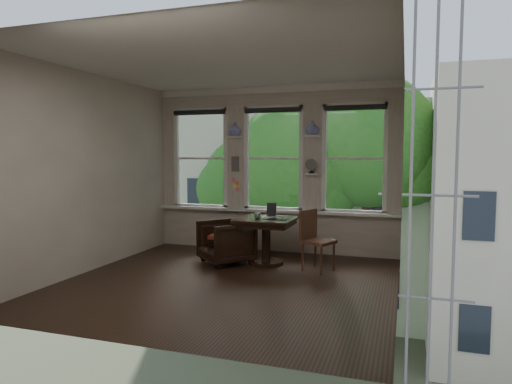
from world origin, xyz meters
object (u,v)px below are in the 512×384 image
(armchair_left, at_px, (226,242))
(laptop, at_px, (275,219))
(side_chair_right, at_px, (318,241))
(table, at_px, (266,241))
(mug, at_px, (258,216))

(armchair_left, bearing_deg, laptop, 45.70)
(laptop, bearing_deg, side_chair_right, 6.07)
(side_chair_right, bearing_deg, table, 103.24)
(armchair_left, height_order, laptop, laptop)
(table, bearing_deg, laptop, -26.06)
(laptop, bearing_deg, table, 166.34)
(armchair_left, xyz_separation_m, laptop, (0.82, 0.06, 0.41))
(armchair_left, height_order, side_chair_right, side_chair_right)
(armchair_left, bearing_deg, side_chair_right, 40.99)
(mug, bearing_deg, armchair_left, -171.96)
(side_chair_right, distance_m, laptop, 0.77)
(armchair_left, relative_size, laptop, 2.09)
(laptop, distance_m, mug, 0.30)
(table, relative_size, mug, 8.78)
(laptop, bearing_deg, mug, -170.95)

